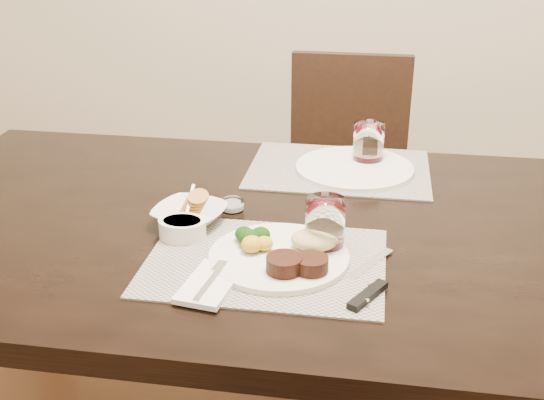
% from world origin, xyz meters
% --- Properties ---
extents(dining_table, '(2.00, 1.00, 0.75)m').
position_xyz_m(dining_table, '(0.00, 0.00, 0.67)').
color(dining_table, black).
rests_on(dining_table, ground).
extents(chair_far, '(0.42, 0.42, 0.90)m').
position_xyz_m(chair_far, '(0.00, 0.93, 0.50)').
color(chair_far, black).
rests_on(chair_far, ground).
extents(placemat_near, '(0.46, 0.34, 0.00)m').
position_xyz_m(placemat_near, '(-0.10, -0.18, 0.75)').
color(placemat_near, gray).
rests_on(placemat_near, dining_table).
extents(placemat_far, '(0.46, 0.34, 0.00)m').
position_xyz_m(placemat_far, '(0.01, 0.33, 0.75)').
color(placemat_far, gray).
rests_on(placemat_far, dining_table).
extents(dinner_plate, '(0.27, 0.27, 0.05)m').
position_xyz_m(dinner_plate, '(-0.06, -0.17, 0.77)').
color(dinner_plate, silver).
rests_on(dinner_plate, placemat_near).
extents(napkin_fork, '(0.11, 0.16, 0.02)m').
position_xyz_m(napkin_fork, '(-0.18, -0.29, 0.76)').
color(napkin_fork, white).
rests_on(napkin_fork, placemat_near).
extents(steak_knife, '(0.09, 0.24, 0.01)m').
position_xyz_m(steak_knife, '(0.10, -0.25, 0.76)').
color(steak_knife, white).
rests_on(steak_knife, placemat_near).
extents(cracker_bowl, '(0.18, 0.18, 0.07)m').
position_xyz_m(cracker_bowl, '(-0.28, -0.04, 0.77)').
color(cracker_bowl, silver).
rests_on(cracker_bowl, placemat_near).
extents(sauce_ramekin, '(0.10, 0.15, 0.08)m').
position_xyz_m(sauce_ramekin, '(-0.28, -0.11, 0.78)').
color(sauce_ramekin, silver).
rests_on(sauce_ramekin, placemat_near).
extents(wine_glass_near, '(0.08, 0.08, 0.11)m').
position_xyz_m(wine_glass_near, '(0.01, -0.11, 0.80)').
color(wine_glass_near, white).
rests_on(wine_glass_near, placemat_near).
extents(far_plate, '(0.30, 0.30, 0.01)m').
position_xyz_m(far_plate, '(0.05, 0.32, 0.76)').
color(far_plate, silver).
rests_on(far_plate, placemat_far).
extents(wine_glass_far, '(0.08, 0.08, 0.11)m').
position_xyz_m(wine_glass_far, '(0.08, 0.38, 0.80)').
color(wine_glass_far, white).
rests_on(wine_glass_far, placemat_far).
extents(salt_cellar, '(0.05, 0.05, 0.02)m').
position_xyz_m(salt_cellar, '(-0.21, 0.05, 0.76)').
color(salt_cellar, white).
rests_on(salt_cellar, dining_table).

